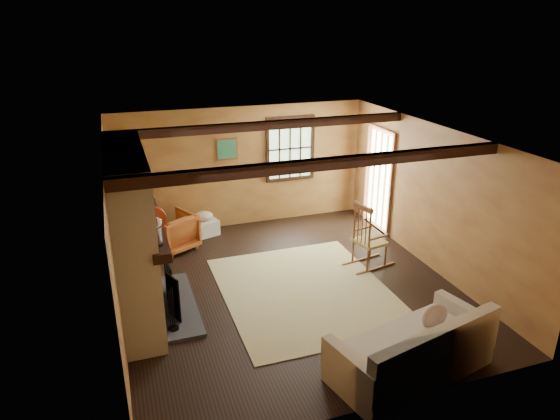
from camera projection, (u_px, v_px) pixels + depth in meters
name	position (u px, v px, depth m)	size (l,w,h in m)	color
ground	(289.00, 287.00, 7.86)	(5.50, 5.50, 0.00)	black
room_envelope	(297.00, 182.00, 7.56)	(5.02, 5.52, 2.44)	#B0823E
fireplace	(136.00, 242.00, 6.79)	(1.02, 2.30, 2.40)	#A4593F
rug	(305.00, 291.00, 7.74)	(2.50, 3.00, 0.01)	tan
rocking_chair	(368.00, 240.00, 8.37)	(0.89, 0.59, 1.14)	tan
sofa	(414.00, 353.00, 5.85)	(2.13, 1.31, 0.80)	beige
firewood_pile	(141.00, 235.00, 9.47)	(0.61, 0.11, 0.22)	brown
laundry_basket	(204.00, 228.00, 9.69)	(0.50, 0.38, 0.30)	silver
basket_pillow	(204.00, 216.00, 9.60)	(0.37, 0.29, 0.18)	beige
armchair	(173.00, 232.00, 9.03)	(0.72, 0.74, 0.67)	#BF6026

